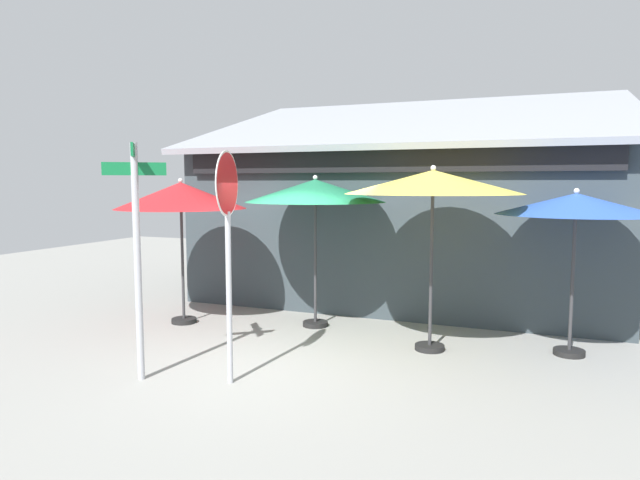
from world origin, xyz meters
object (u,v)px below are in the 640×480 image
patio_umbrella_crimson_left (181,196)px  patio_umbrella_royal_blue_far_right (576,206)px  stop_sign (228,222)px  patio_umbrella_forest_green_center (315,192)px  street_sign_post (137,239)px  patio_umbrella_mustard_right (433,183)px

patio_umbrella_crimson_left → patio_umbrella_royal_blue_far_right: 6.36m
stop_sign → patio_umbrella_crimson_left: stop_sign is taller
patio_umbrella_forest_green_center → street_sign_post: bearing=-108.2°
street_sign_post → patio_umbrella_forest_green_center: (1.07, 3.27, 0.54)m
stop_sign → patio_umbrella_forest_green_center: size_ratio=1.10×
patio_umbrella_crimson_left → patio_umbrella_mustard_right: size_ratio=0.94×
stop_sign → patio_umbrella_mustard_right: bearing=48.1°
stop_sign → patio_umbrella_forest_green_center: stop_sign is taller
patio_umbrella_forest_green_center → patio_umbrella_mustard_right: patio_umbrella_mustard_right is taller
street_sign_post → stop_sign: bearing=15.2°
street_sign_post → patio_umbrella_forest_green_center: size_ratio=1.14×
street_sign_post → patio_umbrella_forest_green_center: 3.48m
stop_sign → street_sign_post: bearing=-164.8°
patio_umbrella_mustard_right → patio_umbrella_royal_blue_far_right: size_ratio=1.14×
patio_umbrella_crimson_left → patio_umbrella_mustard_right: 4.41m
patio_umbrella_mustard_right → patio_umbrella_royal_blue_far_right: (1.93, 0.51, -0.31)m
stop_sign → patio_umbrella_forest_green_center: bearing=91.1°
street_sign_post → patio_umbrella_royal_blue_far_right: (5.13, 3.11, 0.37)m
stop_sign → patio_umbrella_royal_blue_far_right: bearing=35.1°
street_sign_post → stop_sign: street_sign_post is taller
patio_umbrella_forest_green_center → patio_umbrella_royal_blue_far_right: patio_umbrella_forest_green_center is taller
street_sign_post → patio_umbrella_mustard_right: (3.19, 2.61, 0.69)m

